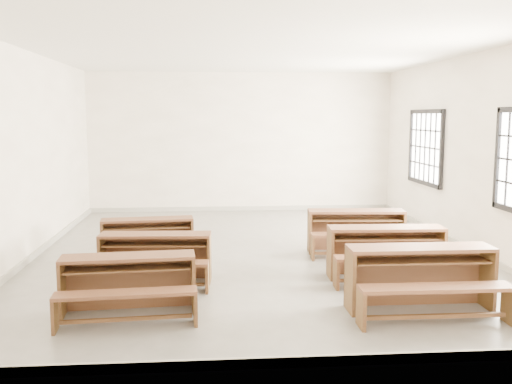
{
  "coord_description": "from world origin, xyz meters",
  "views": [
    {
      "loc": [
        -0.73,
        -8.97,
        2.2
      ],
      "look_at": [
        0.0,
        0.0,
        1.0
      ],
      "focal_mm": 40.0,
      "sensor_mm": 36.0,
      "label": 1
    }
  ],
  "objects": [
    {
      "name": "desk_set_2",
      "position": [
        -1.7,
        -0.23,
        0.37
      ],
      "size": [
        1.47,
        0.87,
        0.63
      ],
      "rotation": [
        0.0,
        0.0,
        0.1
      ],
      "color": "brown",
      "rests_on": "ground"
    },
    {
      "name": "desk_set_0",
      "position": [
        -1.65,
        -2.74,
        0.39
      ],
      "size": [
        1.53,
        0.87,
        0.66
      ],
      "rotation": [
        0.0,
        0.0,
        0.07
      ],
      "color": "brown",
      "rests_on": "ground"
    },
    {
      "name": "desk_set_4",
      "position": [
        1.66,
        -1.57,
        0.41
      ],
      "size": [
        1.6,
        0.88,
        0.71
      ],
      "rotation": [
        0.0,
        0.0,
        -0.04
      ],
      "color": "brown",
      "rests_on": "ground"
    },
    {
      "name": "desk_set_5",
      "position": [
        1.62,
        -0.1,
        0.4
      ],
      "size": [
        1.6,
        0.91,
        0.7
      ],
      "rotation": [
        0.0,
        0.0,
        -0.07
      ],
      "color": "brown",
      "rests_on": "ground"
    },
    {
      "name": "desk_set_3",
      "position": [
        1.64,
        -2.9,
        0.43
      ],
      "size": [
        1.65,
        0.86,
        0.74
      ],
      "rotation": [
        0.0,
        0.0,
        -0.01
      ],
      "color": "brown",
      "rests_on": "ground"
    },
    {
      "name": "room",
      "position": [
        0.09,
        0.0,
        2.14
      ],
      "size": [
        8.5,
        8.5,
        3.2
      ],
      "color": "slate",
      "rests_on": "ground"
    },
    {
      "name": "desk_set_1",
      "position": [
        -1.47,
        -1.53,
        0.38
      ],
      "size": [
        1.51,
        0.85,
        0.66
      ],
      "rotation": [
        0.0,
        0.0,
        -0.06
      ],
      "color": "brown",
      "rests_on": "ground"
    }
  ]
}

